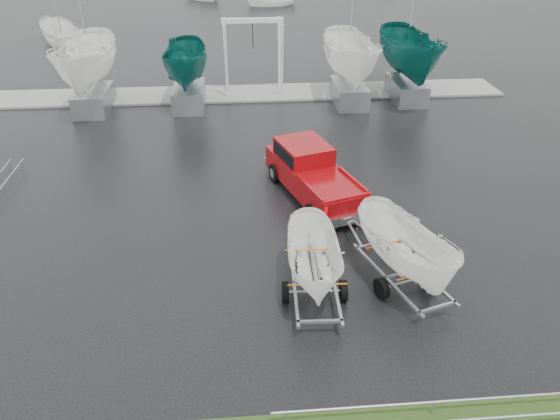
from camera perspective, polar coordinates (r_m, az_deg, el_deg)
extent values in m
plane|color=black|center=(19.55, -4.29, 0.11)|extent=(120.00, 120.00, 0.00)
cube|color=gray|center=(31.48, -4.74, 12.02)|extent=(30.00, 3.00, 0.12)
cube|color=maroon|center=(20.04, 3.57, 3.26)|extent=(3.28, 5.50, 0.85)
cube|color=maroon|center=(20.51, 2.49, 6.04)|extent=(2.20, 2.47, 0.76)
cube|color=black|center=(20.50, 2.49, 6.15)|extent=(2.16, 2.26, 0.49)
cube|color=silver|center=(18.12, 7.14, -1.00)|extent=(1.78, 0.70, 0.31)
cylinder|color=black|center=(21.28, -0.52, 3.92)|extent=(0.47, 0.77, 0.72)
cylinder|color=black|center=(21.90, 3.63, 4.66)|extent=(0.47, 0.77, 0.72)
cylinder|color=black|center=(18.53, 3.42, -0.37)|extent=(0.47, 0.77, 0.72)
cylinder|color=black|center=(19.25, 8.01, 0.60)|extent=(0.47, 0.77, 0.72)
cube|color=gray|center=(15.64, 11.00, -6.98)|extent=(1.16, 3.46, 0.08)
cube|color=gray|center=(16.19, 14.31, -5.99)|extent=(1.16, 3.46, 0.08)
cylinder|color=gray|center=(15.87, 13.02, -7.30)|extent=(1.55, 0.56, 0.08)
cylinder|color=black|center=(15.48, 10.55, -8.06)|extent=(0.35, 0.63, 0.60)
cylinder|color=black|center=(16.28, 15.36, -6.58)|extent=(0.35, 0.63, 0.60)
imported|color=white|center=(14.76, 13.59, 0.21)|extent=(1.99, 2.02, 4.19)
cube|color=orange|center=(16.12, 11.34, -3.37)|extent=(1.49, 0.51, 0.03)
cube|color=orange|center=(15.08, 14.59, -6.43)|extent=(1.49, 0.51, 0.03)
cube|color=gray|center=(15.18, 1.47, -7.63)|extent=(0.23, 3.60, 0.08)
cube|color=gray|center=(15.28, 5.63, -7.49)|extent=(0.23, 3.60, 0.08)
cylinder|color=gray|center=(15.15, 3.61, -8.47)|extent=(1.60, 0.15, 0.08)
cylinder|color=black|center=(15.10, 0.56, -8.57)|extent=(0.20, 0.61, 0.60)
cylinder|color=black|center=(15.25, 6.64, -8.35)|extent=(0.20, 0.61, 0.60)
imported|color=white|center=(14.11, 3.80, -1.23)|extent=(1.51, 1.54, 3.84)
cube|color=orange|center=(15.54, 3.34, -4.16)|extent=(1.55, 0.11, 0.03)
cube|color=orange|center=(14.25, 3.94, -7.77)|extent=(1.55, 0.11, 0.03)
cylinder|color=silver|center=(30.17, -5.70, 15.05)|extent=(0.16, 0.58, 3.99)
cylinder|color=silver|center=(31.72, -5.69, 15.79)|extent=(0.16, 0.58, 3.99)
cylinder|color=silver|center=(30.27, 0.19, 15.24)|extent=(0.16, 0.58, 3.99)
cylinder|color=silver|center=(31.82, -0.07, 15.97)|extent=(0.16, 0.58, 3.99)
cube|color=silver|center=(30.52, -2.91, 19.18)|extent=(3.30, 0.25, 0.25)
cube|color=gray|center=(30.32, -18.86, 10.82)|extent=(1.60, 3.20, 1.10)
imported|color=white|center=(29.35, -20.21, 18.31)|extent=(2.65, 2.72, 7.05)
cube|color=gray|center=(29.72, -9.45, 11.64)|extent=(1.60, 3.20, 1.10)
imported|color=#0C554E|center=(28.84, -10.05, 18.17)|extent=(2.19, 2.25, 5.82)
cube|color=gray|center=(30.04, 7.22, 12.01)|extent=(1.60, 3.20, 1.10)
imported|color=white|center=(29.08, 7.74, 19.44)|extent=(2.56, 2.63, 6.81)
cube|color=gray|center=(31.12, 13.04, 12.12)|extent=(1.60, 3.20, 1.10)
imported|color=#0C554E|center=(30.18, 13.96, 19.42)|extent=(2.63, 2.70, 6.99)
cylinder|color=gray|center=(12.76, 15.83, -18.75)|extent=(7.00, 0.06, 0.06)
imported|color=white|center=(45.98, -21.70, 15.80)|extent=(3.38, 3.41, 6.53)
imported|color=white|center=(59.25, -0.92, 20.56)|extent=(2.41, 2.37, 5.32)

